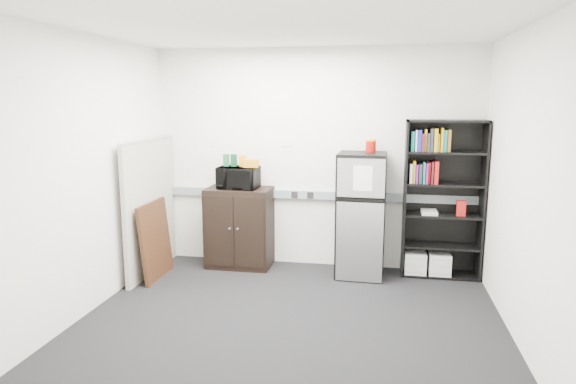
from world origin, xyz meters
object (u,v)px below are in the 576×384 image
(cubicle_partition, at_px, (150,207))
(refrigerator, at_px, (361,215))
(bookshelf, at_px, (441,196))
(cabinet, at_px, (240,227))
(microwave, at_px, (238,178))

(cubicle_partition, bearing_deg, refrigerator, 7.79)
(bookshelf, bearing_deg, refrigerator, -170.97)
(bookshelf, relative_size, cabinet, 1.86)
(bookshelf, xyz_separation_m, microwave, (-2.42, -0.08, 0.16))
(microwave, bearing_deg, bookshelf, 5.09)
(bookshelf, height_order, refrigerator, bookshelf)
(cubicle_partition, distance_m, cabinet, 1.11)
(microwave, bearing_deg, cabinet, 93.17)
(bookshelf, height_order, cabinet, bookshelf)
(bookshelf, xyz_separation_m, refrigerator, (-0.92, -0.15, -0.24))
(bookshelf, xyz_separation_m, cabinet, (-2.42, -0.07, -0.47))
(cubicle_partition, xyz_separation_m, refrigerator, (2.49, 0.34, -0.08))
(cubicle_partition, distance_m, microwave, 1.11)
(bookshelf, height_order, cubicle_partition, bookshelf)
(bookshelf, distance_m, microwave, 2.43)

